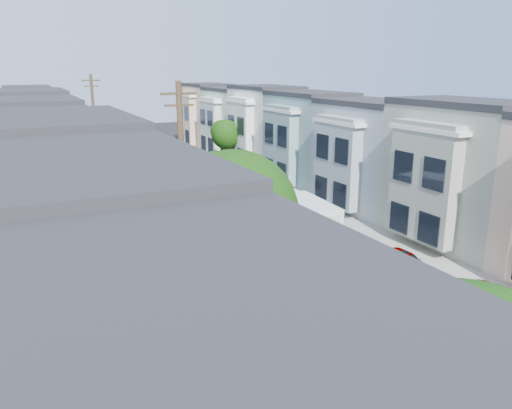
{
  "coord_description": "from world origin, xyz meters",
  "views": [
    {
      "loc": [
        -12.91,
        -19.43,
        10.69
      ],
      "look_at": [
        0.51,
        8.37,
        2.2
      ],
      "focal_mm": 35.0,
      "sensor_mm": 36.0,
      "label": 1
    }
  ],
  "objects": [
    {
      "name": "ground",
      "position": [
        0.0,
        0.0,
        0.0
      ],
      "size": [
        160.0,
        160.0,
        0.0
      ],
      "primitive_type": "plane",
      "color": "black",
      "rests_on": "ground"
    },
    {
      "name": "road_slab",
      "position": [
        0.0,
        15.0,
        0.01
      ],
      "size": [
        12.0,
        70.0,
        0.02
      ],
      "primitive_type": "cube",
      "color": "black",
      "rests_on": "ground"
    },
    {
      "name": "curb_left",
      "position": [
        -6.05,
        15.0,
        0.07
      ],
      "size": [
        0.3,
        70.0,
        0.15
      ],
      "primitive_type": "cube",
      "color": "gray",
      "rests_on": "ground"
    },
    {
      "name": "curb_right",
      "position": [
        6.05,
        15.0,
        0.07
      ],
      "size": [
        0.3,
        70.0,
        0.15
      ],
      "primitive_type": "cube",
      "color": "gray",
      "rests_on": "ground"
    },
    {
      "name": "sidewalk_left",
      "position": [
        -7.35,
        15.0,
        0.07
      ],
      "size": [
        2.6,
        70.0,
        0.15
      ],
      "primitive_type": "cube",
      "color": "gray",
      "rests_on": "ground"
    },
    {
      "name": "sidewalk_right",
      "position": [
        7.35,
        15.0,
        0.07
      ],
      "size": [
        2.6,
        70.0,
        0.15
      ],
      "primitive_type": "cube",
      "color": "gray",
      "rests_on": "ground"
    },
    {
      "name": "centerline",
      "position": [
        0.0,
        15.0,
        0.0
      ],
      "size": [
        0.12,
        70.0,
        0.01
      ],
      "primitive_type": "cube",
      "color": "gold",
      "rests_on": "ground"
    },
    {
      "name": "townhouse_row_left",
      "position": [
        -11.15,
        15.0,
        0.0
      ],
      "size": [
        5.0,
        70.0,
        8.5
      ],
      "primitive_type": "cube",
      "color": "#96A2AB",
      "rests_on": "ground"
    },
    {
      "name": "townhouse_row_right",
      "position": [
        11.15,
        15.0,
        0.0
      ],
      "size": [
        5.0,
        70.0,
        8.5
      ],
      "primitive_type": "cube",
      "color": "#96A2AB",
      "rests_on": "ground"
    },
    {
      "name": "tree_b",
      "position": [
        -6.3,
        -3.73,
        5.59
      ],
      "size": [
        4.7,
        4.7,
        7.96
      ],
      "color": "black",
      "rests_on": "ground"
    },
    {
      "name": "tree_c",
      "position": [
        -6.3,
        7.38,
        4.97
      ],
      "size": [
        4.45,
        4.45,
        7.22
      ],
      "color": "black",
      "rests_on": "ground"
    },
    {
      "name": "tree_d",
      "position": [
        -6.3,
        18.38,
        4.84
      ],
      "size": [
        4.7,
        4.7,
        7.21
      ],
      "color": "black",
      "rests_on": "ground"
    },
    {
      "name": "tree_e",
      "position": [
        -6.3,
        30.75,
        4.77
      ],
      "size": [
        4.7,
        4.7,
        7.13
      ],
      "color": "black",
      "rests_on": "ground"
    },
    {
      "name": "tree_far_r",
      "position": [
        6.89,
        29.01,
        3.88
      ],
      "size": [
        3.1,
        3.1,
        5.47
      ],
      "color": "black",
      "rests_on": "ground"
    },
    {
      "name": "utility_pole_near",
      "position": [
        -6.3,
        2.0,
        5.15
      ],
      "size": [
        1.6,
        0.26,
        10.0
      ],
      "color": "#42301E",
      "rests_on": "ground"
    },
    {
      "name": "utility_pole_far",
      "position": [
        -6.3,
        28.0,
        5.15
      ],
      "size": [
        1.6,
        0.26,
        10.0
      ],
      "color": "#42301E",
      "rests_on": "ground"
    },
    {
      "name": "fedex_truck",
      "position": [
        1.53,
        5.14,
        1.85
      ],
      "size": [
        2.66,
        6.91,
        3.31
      ],
      "rotation": [
        0.0,
        0.0,
        -0.08
      ],
      "color": "silver",
      "rests_on": "ground"
    },
    {
      "name": "lead_sedan",
      "position": [
        1.8,
        14.09,
        0.65
      ],
      "size": [
        2.82,
        4.93,
        1.29
      ],
      "primitive_type": "imported",
      "rotation": [
        0.0,
        0.0,
        0.15
      ],
      "color": "black",
      "rests_on": "ground"
    },
    {
      "name": "parked_left_b",
      "position": [
        -4.9,
        -8.34,
        0.68
      ],
      "size": [
        1.54,
        4.11,
        1.36
      ],
      "primitive_type": "imported",
      "rotation": [
        0.0,
        0.0,
        0.03
      ],
      "color": "black",
      "rests_on": "ground"
    },
    {
      "name": "parked_left_c",
      "position": [
        -4.9,
        -0.8,
        0.61
      ],
      "size": [
        1.61,
        3.84,
        1.23
      ],
      "primitive_type": "imported",
      "rotation": [
        0.0,
        0.0,
        0.04
      ],
      "color": "#AEB6BA",
      "rests_on": "ground"
    },
    {
      "name": "parked_left_d",
      "position": [
        -4.9,
        10.61,
        0.62
      ],
      "size": [
        2.36,
        4.61,
        1.24
      ],
      "primitive_type": "imported",
      "rotation": [
        0.0,
        0.0,
        -0.07
      ],
      "color": "black",
      "rests_on": "ground"
    },
    {
      "name": "parked_right_a",
      "position": [
        4.9,
        -6.73,
        0.73
      ],
      "size": [
        2.84,
        5.45,
        1.47
      ],
      "primitive_type": "imported",
      "rotation": [
        0.0,
        0.0,
        -0.08
      ],
      "color": "#2F3437",
      "rests_on": "ground"
    },
    {
      "name": "parked_right_b",
      "position": [
        4.9,
        -0.57,
        0.66
      ],
      "size": [
        1.73,
        4.13,
        1.32
      ],
      "primitive_type": "imported",
      "rotation": [
        0.0,
        0.0,
        0.04
      ],
      "color": "silver",
      "rests_on": "ground"
    },
    {
      "name": "parked_right_c",
      "position": [
        4.9,
        19.19,
        0.62
      ],
      "size": [
        1.67,
        3.85,
        1.25
      ],
      "primitive_type": "imported",
      "rotation": [
        0.0,
        0.0,
        -0.09
      ],
      "color": "black",
      "rests_on": "ground"
    },
    {
      "name": "parked_right_d",
      "position": [
        4.9,
        27.97,
        0.61
      ],
      "size": [
        2.15,
        4.43,
        1.22
      ],
      "primitive_type": "imported",
      "rotation": [
        0.0,
        0.0,
        -0.03
      ],
      "color": "#080736",
      "rests_on": "ground"
    }
  ]
}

